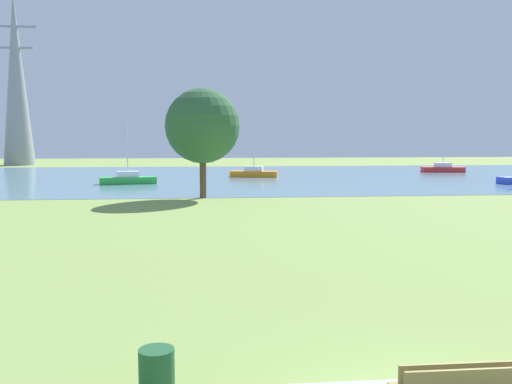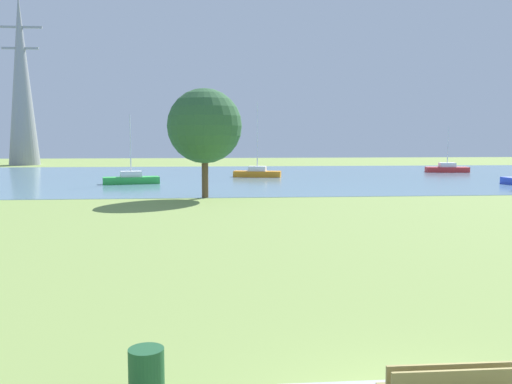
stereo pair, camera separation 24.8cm
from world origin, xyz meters
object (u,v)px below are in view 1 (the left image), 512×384
at_px(sailboat_red, 443,168).
at_px(tree_east_near, 203,126).
at_px(litter_bin, 157,374).
at_px(sailboat_orange, 254,173).
at_px(electricity_pylon, 16,79).
at_px(sailboat_green, 128,179).

distance_m(sailboat_red, tree_east_near, 37.68).
height_order(litter_bin, tree_east_near, tree_east_near).
relative_size(sailboat_orange, tree_east_near, 1.04).
relative_size(litter_bin, electricity_pylon, 0.03).
distance_m(tree_east_near, electricity_pylon, 54.65).
height_order(sailboat_green, electricity_pylon, electricity_pylon).
relative_size(litter_bin, sailboat_green, 0.13).
bearing_deg(sailboat_red, electricity_pylon, 157.98).
bearing_deg(sailboat_red, sailboat_green, -159.08).
xyz_separation_m(litter_bin, electricity_pylon, (-26.00, 75.76, 12.05)).
bearing_deg(sailboat_orange, litter_bin, -97.14).
height_order(litter_bin, electricity_pylon, electricity_pylon).
xyz_separation_m(litter_bin, sailboat_green, (-5.73, 40.46, 0.05)).
distance_m(litter_bin, sailboat_green, 40.86).
height_order(litter_bin, sailboat_red, sailboat_red).
distance_m(sailboat_red, sailboat_orange, 23.47).
bearing_deg(tree_east_near, litter_bin, -91.53).
xyz_separation_m(sailboat_orange, tree_east_near, (-5.22, -19.06, 4.33)).
xyz_separation_m(sailboat_red, electricity_pylon, (-54.72, 22.13, 12.00)).
relative_size(sailboat_green, sailboat_red, 1.15).
bearing_deg(sailboat_orange, tree_east_near, -105.31).
bearing_deg(sailboat_green, electricity_pylon, 119.86).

